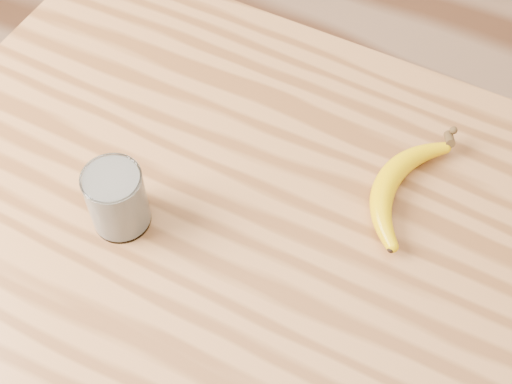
% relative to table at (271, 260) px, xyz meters
% --- Properties ---
extents(table, '(1.20, 0.80, 0.90)m').
position_rel_table_xyz_m(table, '(0.00, 0.00, 0.00)').
color(table, '#AA703D').
rests_on(table, ground).
extents(smoothie_glass, '(0.09, 0.09, 0.11)m').
position_rel_table_xyz_m(smoothie_glass, '(-0.20, -0.10, 0.18)').
color(smoothie_glass, white).
rests_on(smoothie_glass, table).
extents(banana, '(0.12, 0.31, 0.04)m').
position_rel_table_xyz_m(banana, '(0.13, 0.13, 0.15)').
color(banana, '#EAB800').
rests_on(banana, table).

